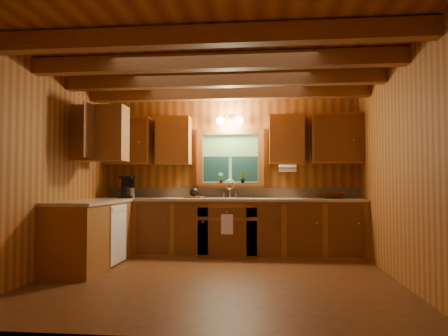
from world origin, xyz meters
TOP-DOWN VIEW (x-y plane):
  - room at (0.00, 0.00)m, footprint 4.20×4.20m
  - ceiling_beams at (0.00, 0.00)m, footprint 4.20×2.54m
  - base_cabinets at (-0.49, 1.28)m, footprint 4.20×2.22m
  - countertop at (-0.48, 1.29)m, footprint 4.20×2.24m
  - backsplash at (0.00, 1.89)m, footprint 4.20×0.02m
  - dishwasher_panel at (-1.47, 0.68)m, footprint 0.02×0.60m
  - upper_cabinets at (-0.56, 1.42)m, footprint 4.19×1.77m
  - window at (0.00, 1.87)m, footprint 1.12×0.08m
  - window_sill at (0.00, 1.82)m, footprint 1.06×0.14m
  - wall_sconce at (0.00, 1.75)m, footprint 0.45×0.21m
  - paper_towel_roll at (0.92, 1.53)m, footprint 0.27×0.11m
  - dish_towel at (0.00, 1.26)m, footprint 0.18×0.01m
  - sink at (0.00, 1.60)m, footprint 0.82×0.48m
  - coffee_maker at (-1.66, 1.58)m, footprint 0.20×0.25m
  - utensil_crock at (-1.60, 1.62)m, footprint 0.13×0.13m
  - cutting_board at (-0.57, 1.64)m, footprint 0.32×0.25m
  - teakettle at (-0.57, 1.64)m, footprint 0.14×0.14m
  - wicker_basket at (1.60, 1.67)m, footprint 0.44×0.44m
  - potted_plant_left at (-0.15, 1.79)m, footprint 0.10×0.08m
  - potted_plant_right at (0.22, 1.78)m, footprint 0.11×0.09m

SIDE VIEW (x-z plane):
  - base_cabinets at x=-0.49m, z-range 0.00..0.86m
  - dishwasher_panel at x=-1.47m, z-range 0.03..0.83m
  - dish_towel at x=0.00m, z-range 0.37..0.67m
  - sink at x=0.00m, z-range 0.64..1.07m
  - countertop at x=-0.48m, z-range 0.86..0.90m
  - cutting_board at x=-0.57m, z-range 0.90..0.93m
  - wicker_basket at x=1.60m, z-range 0.90..1.00m
  - backsplash at x=0.00m, z-range 0.90..1.06m
  - utensil_crock at x=-1.60m, z-range 0.81..1.18m
  - teakettle at x=-0.57m, z-range 0.91..1.09m
  - coffee_maker at x=-1.66m, z-range 0.90..1.25m
  - window_sill at x=0.00m, z-range 1.10..1.14m
  - potted_plant_right at x=0.22m, z-range 1.14..1.31m
  - potted_plant_left at x=-0.15m, z-range 1.14..1.32m
  - room at x=0.00m, z-range -0.80..3.40m
  - paper_towel_roll at x=0.92m, z-range 1.31..1.42m
  - window at x=0.00m, z-range 1.03..2.03m
  - upper_cabinets at x=-0.56m, z-range 1.45..2.23m
  - wall_sconce at x=0.00m, z-range 2.08..2.25m
  - ceiling_beams at x=0.00m, z-range 2.40..2.58m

